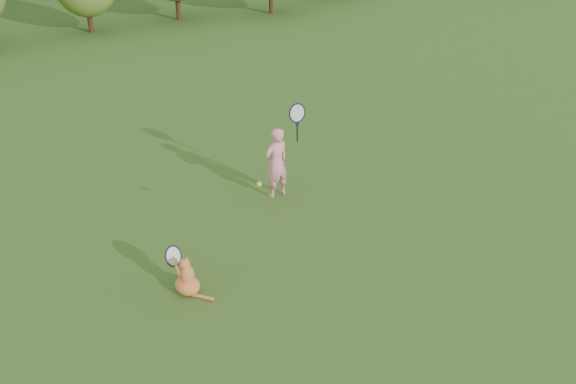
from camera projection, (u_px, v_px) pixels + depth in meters
ground at (310, 274)px, 7.69m from camera, size 100.00×100.00×0.00m
child at (277, 161)px, 9.22m from camera, size 0.59×0.32×1.59m
cat at (186, 275)px, 7.26m from camera, size 0.37×0.66×0.61m
tennis_ball at (259, 184)px, 7.73m from camera, size 0.07×0.07×0.07m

